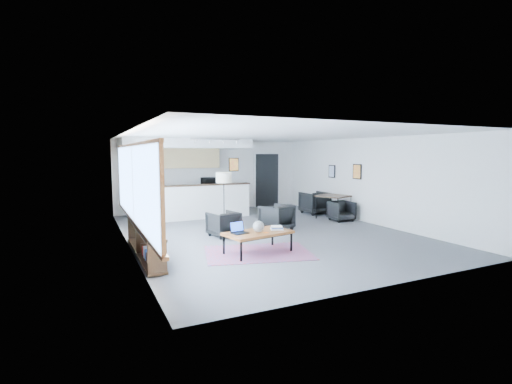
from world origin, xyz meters
name	(u,v)px	position (x,y,z in m)	size (l,w,h in m)	color
room	(265,184)	(0.00, 0.00, 1.30)	(7.02, 9.02, 2.62)	#4A4A4C
window	(134,186)	(-3.46, -0.90, 1.46)	(0.10, 5.95, 1.66)	#8CBFFF
console	(145,241)	(-3.30, -1.05, 0.33)	(0.35, 3.00, 0.80)	black
kitchenette	(185,175)	(-1.20, 3.71, 1.38)	(4.20, 1.96, 2.60)	white
doorway	(267,180)	(2.30, 4.42, 1.07)	(1.10, 0.12, 2.15)	black
track_light	(216,140)	(-0.59, 2.20, 2.53)	(1.60, 0.07, 0.15)	silver
wall_art_lower	(357,172)	(3.47, 0.40, 1.55)	(0.03, 0.38, 0.48)	black
wall_art_upper	(332,171)	(3.47, 1.70, 1.50)	(0.03, 0.34, 0.44)	black
kilim_rug	(258,253)	(-1.07, -1.82, 0.01)	(2.54, 2.03, 0.01)	#6A3752
coffee_table	(258,233)	(-1.07, -1.82, 0.43)	(1.54, 1.02, 0.46)	brown
laptop	(238,230)	(-1.50, -1.75, 0.53)	(0.38, 0.33, 0.24)	black
ceramic_pot	(258,227)	(-1.08, -1.87, 0.59)	(0.24, 0.24, 0.24)	gray
book_stack	(277,228)	(-0.60, -1.80, 0.50)	(0.33, 0.30, 0.08)	silver
coaster	(266,233)	(-0.96, -1.99, 0.47)	(0.12, 0.12, 0.01)	#E5590C
armchair_left	(223,223)	(-1.17, 0.02, 0.35)	(0.68, 0.64, 0.70)	black
armchair_right	(277,216)	(0.44, 0.14, 0.39)	(0.76, 0.71, 0.78)	black
floor_lamp	(224,180)	(-0.71, 1.22, 1.37)	(0.50, 0.50, 1.58)	black
dining_table	(334,197)	(3.00, 0.94, 0.70)	(1.16, 1.16, 0.76)	black
dining_chair_near	(341,212)	(2.97, 0.49, 0.29)	(0.57, 0.53, 0.58)	black
dining_chair_far	(315,203)	(3.00, 2.04, 0.36)	(0.71, 0.66, 0.73)	black
microwave	(209,181)	(-0.21, 4.15, 1.12)	(0.57, 0.31, 0.38)	black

